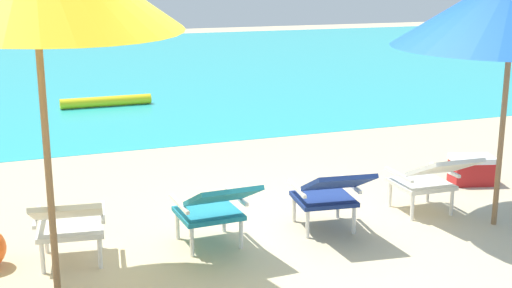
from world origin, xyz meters
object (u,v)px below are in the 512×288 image
cooler_box (472,170)px  lounge_chair_far_right (432,177)px  lounge_chair_near_left (215,206)px  lounge_chair_near_right (330,192)px  swim_buoy (106,101)px  lounge_chair_far_left (69,221)px

cooler_box → lounge_chair_far_right: bearing=-145.6°
lounge_chair_near_left → lounge_chair_near_right: (1.08, -0.01, 0.00)m
lounge_chair_near_left → lounge_chair_near_right: bearing=-0.8°
lounge_chair_near_left → swim_buoy: bearing=88.5°
lounge_chair_near_right → cooler_box: lounge_chair_near_right is taller
lounge_chair_near_right → lounge_chair_far_right: 1.13m
swim_buoy → lounge_chair_near_left: 6.91m
cooler_box → swim_buoy: bearing=116.8°
swim_buoy → lounge_chair_far_right: bearing=-73.6°
swim_buoy → lounge_chair_near_right: 6.98m
lounge_chair_near_left → lounge_chair_far_right: bearing=1.3°
swim_buoy → lounge_chair_near_right: bearing=-82.7°
lounge_chair_near_right → cooler_box: size_ratio=1.73×
lounge_chair_near_right → lounge_chair_far_left: bearing=178.0°
cooler_box → lounge_chair_near_left: bearing=-166.6°
lounge_chair_far_left → lounge_chair_far_right: 3.38m
lounge_chair_far_right → swim_buoy: bearing=106.4°
lounge_chair_far_left → lounge_chair_near_right: (2.26, -0.08, 0.00)m
swim_buoy → cooler_box: bearing=-63.2°
lounge_chair_near_right → cooler_box: 2.35m
swim_buoy → cooler_box: (3.09, -6.12, 0.06)m
lounge_chair_near_left → lounge_chair_far_right: 2.20m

